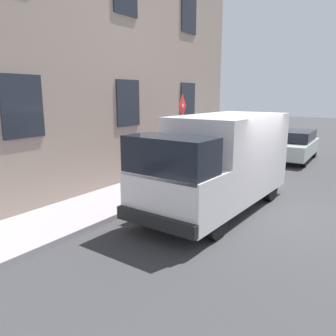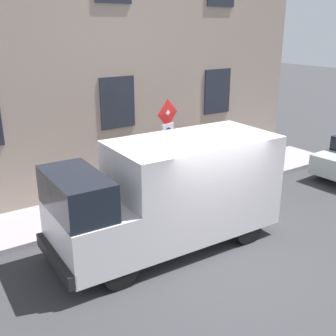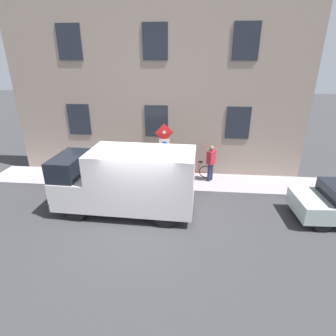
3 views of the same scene
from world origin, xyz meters
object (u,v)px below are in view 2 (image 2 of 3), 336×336
sign_post_stacked (167,141)px  bicycle_red (181,168)px  litter_bin (134,192)px  delivery_van (171,192)px  pedestrian (203,150)px  bicycle_green (159,173)px

sign_post_stacked → bicycle_red: 2.30m
litter_bin → delivery_van: bearing=174.5°
bicycle_red → sign_post_stacked: bearing=46.4°
pedestrian → delivery_van: bearing=-100.9°
sign_post_stacked → pedestrian: (0.96, -2.07, -0.84)m
sign_post_stacked → litter_bin: size_ratio=3.12×
sign_post_stacked → bicycle_green: bearing=-23.6°
bicycle_green → litter_bin: bearing=29.6°
litter_bin → sign_post_stacked: bearing=-98.3°
pedestrian → bicycle_red: bearing=-162.2°
sign_post_stacked → pedestrian: sign_post_stacked is taller
bicycle_green → pedestrian: (-0.26, -1.54, 0.56)m
delivery_van → litter_bin: delivery_van is taller
bicycle_red → bicycle_green: (-0.00, 0.82, 0.00)m
bicycle_red → bicycle_green: 0.82m
bicycle_red → pedestrian: (-0.26, -0.72, 0.56)m
bicycle_green → litter_bin: litter_bin is taller
bicycle_red → litter_bin: size_ratio=1.90×
bicycle_green → pedestrian: size_ratio=1.00×
bicycle_green → pedestrian: 1.66m
bicycle_red → pedestrian: bearing=164.3°
sign_post_stacked → litter_bin: bearing=81.7°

